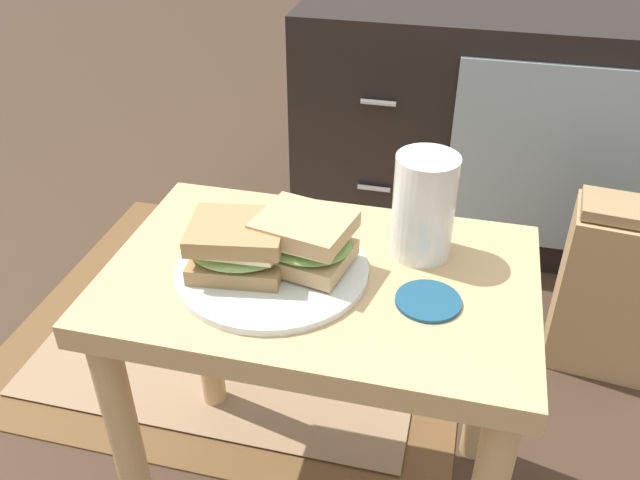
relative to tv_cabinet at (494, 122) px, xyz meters
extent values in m
cube|color=tan|center=(-0.22, -0.95, 0.15)|extent=(0.56, 0.36, 0.04)
cylinder|color=tan|center=(-0.47, -1.09, -0.08)|extent=(0.04, 0.04, 0.43)
cylinder|color=tan|center=(-0.47, -0.80, -0.08)|extent=(0.04, 0.04, 0.43)
cylinder|color=tan|center=(0.02, -0.80, -0.08)|extent=(0.04, 0.04, 0.43)
cube|color=black|center=(0.00, 0.00, 0.00)|extent=(0.96, 0.44, 0.58)
cube|color=#8C9EA8|center=(0.12, -0.22, 0.01)|extent=(0.43, 0.01, 0.44)
cylinder|color=silver|center=(-0.27, -0.23, 0.12)|extent=(0.08, 0.01, 0.01)
cylinder|color=silver|center=(-0.27, -0.23, -0.10)|extent=(0.08, 0.01, 0.01)
cube|color=brown|center=(-0.49, -0.56, -0.29)|extent=(0.96, 0.82, 0.01)
cube|color=#937556|center=(-0.49, -0.56, -0.28)|extent=(0.79, 0.67, 0.00)
cylinder|color=silver|center=(-0.28, -0.96, 0.17)|extent=(0.25, 0.25, 0.01)
cube|color=#9E7A4C|center=(-0.32, -0.98, 0.19)|extent=(0.13, 0.11, 0.02)
ellipsoid|color=#8CB260|center=(-0.32, -0.98, 0.21)|extent=(0.14, 0.12, 0.02)
cube|color=beige|center=(-0.32, -0.98, 0.22)|extent=(0.11, 0.10, 0.01)
cube|color=#9E7A4C|center=(-0.32, -0.98, 0.23)|extent=(0.13, 0.12, 0.02)
cube|color=tan|center=(-0.24, -0.95, 0.19)|extent=(0.13, 0.12, 0.02)
ellipsoid|color=#729E4C|center=(-0.24, -0.95, 0.21)|extent=(0.14, 0.12, 0.02)
cube|color=beige|center=(-0.24, -0.95, 0.22)|extent=(0.12, 0.10, 0.01)
cube|color=tan|center=(-0.24, -0.95, 0.24)|extent=(0.13, 0.12, 0.02)
cylinder|color=silver|center=(-0.10, -0.87, 0.24)|extent=(0.08, 0.08, 0.14)
cylinder|color=orange|center=(-0.10, -0.87, 0.23)|extent=(0.07, 0.07, 0.11)
cylinder|color=white|center=(-0.10, -0.87, 0.29)|extent=(0.07, 0.07, 0.01)
cylinder|color=navy|center=(-0.08, -0.98, 0.17)|extent=(0.08, 0.08, 0.01)
cube|color=tan|center=(0.25, -0.50, -0.12)|extent=(0.21, 0.16, 0.35)
cube|color=#987950|center=(0.25, -0.50, 0.07)|extent=(0.20, 0.14, 0.03)
camera|label=1|loc=(-0.06, -1.62, 0.69)|focal=37.13mm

